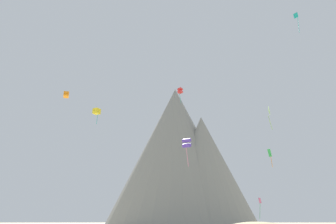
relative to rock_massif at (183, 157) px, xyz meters
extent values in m
cone|color=gray|center=(-2.48, 1.47, 1.78)|extent=(54.71, 54.71, 50.14)
cone|color=gray|center=(6.57, -3.90, -4.72)|extent=(40.60, 40.60, 37.13)
cone|color=#8CD133|center=(19.65, -37.56, 4.85)|extent=(1.15, 2.40, 2.41)
cylinder|color=#8CD133|center=(19.68, -37.56, 1.69)|extent=(0.59, 0.57, 3.88)
cube|color=green|center=(13.54, -52.84, -8.97)|extent=(0.76, 0.90, 1.47)
cylinder|color=orange|center=(13.76, -52.84, -10.72)|extent=(0.31, 0.36, 1.98)
cube|color=#5138B2|center=(-2.71, -56.74, -8.42)|extent=(1.79, 1.86, 1.01)
cube|color=#5138B2|center=(-2.71, -56.74, -7.50)|extent=(1.79, 1.86, 1.01)
cylinder|color=pink|center=(-2.66, -56.74, -10.49)|extent=(0.47, 0.25, 3.52)
cube|color=red|center=(-2.50, -33.85, 11.35)|extent=(1.58, 1.56, 0.68)
cube|color=red|center=(-2.50, -33.85, 12.11)|extent=(1.58, 1.56, 0.68)
cylinder|color=teal|center=(-2.48, -33.85, 9.63)|extent=(0.43, 0.16, 2.95)
cube|color=teal|center=(20.03, -58.18, 18.44)|extent=(0.72, 1.01, 1.05)
cylinder|color=teal|center=(20.30, -58.18, 16.21)|extent=(0.14, 0.19, 3.46)
cube|color=yellow|center=(-22.11, -44.73, 1.76)|extent=(1.82, 1.81, 0.63)
cube|color=yellow|center=(-22.11, -44.73, 2.38)|extent=(1.82, 1.81, 0.63)
cylinder|color=teal|center=(-21.87, -44.73, 0.27)|extent=(0.19, 0.17, 2.39)
cube|color=#E5668C|center=(15.23, -37.97, -17.04)|extent=(0.72, 0.61, 1.23)
cylinder|color=green|center=(15.02, -37.97, -19.36)|extent=(0.52, 0.23, 3.39)
cube|color=orange|center=(-21.82, -67.75, -3.26)|extent=(0.94, 0.98, 0.50)
cube|color=orange|center=(-21.82, -67.75, -2.87)|extent=(0.94, 0.98, 0.50)
camera|label=1|loc=(-6.91, -113.13, -21.07)|focal=34.04mm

